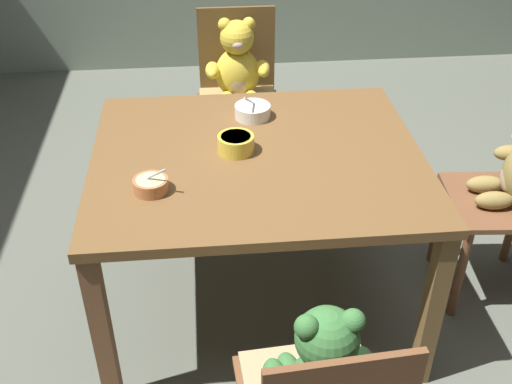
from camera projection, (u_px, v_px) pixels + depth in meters
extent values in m
cube|color=#616558|center=(257.00, 302.00, 2.64)|extent=(5.20, 5.20, 0.04)
cube|color=brown|center=(257.00, 158.00, 2.24)|extent=(1.19, 1.01, 0.04)
cube|color=brown|center=(102.00, 335.00, 2.01)|extent=(0.06, 0.06, 0.68)
cube|color=brown|center=(432.00, 311.00, 2.10)|extent=(0.06, 0.06, 0.68)
cube|color=brown|center=(125.00, 179.00, 2.78)|extent=(0.06, 0.06, 0.68)
cube|color=brown|center=(366.00, 167.00, 2.86)|extent=(0.06, 0.06, 0.68)
cube|color=brown|center=(500.00, 202.00, 2.45)|extent=(0.42, 0.43, 0.02)
cylinder|color=brown|center=(438.00, 222.00, 2.72)|extent=(0.04, 0.04, 0.43)
cylinder|color=brown|center=(460.00, 274.00, 2.44)|extent=(0.04, 0.04, 0.43)
ellipsoid|color=beige|center=(510.00, 177.00, 2.39)|extent=(0.07, 0.12, 0.14)
ellipsoid|color=olive|center=(510.00, 153.00, 2.46)|extent=(0.14, 0.08, 0.06)
ellipsoid|color=olive|center=(485.00, 184.00, 2.47)|extent=(0.16, 0.08, 0.07)
ellipsoid|color=olive|center=(494.00, 200.00, 2.38)|extent=(0.16, 0.08, 0.07)
ellipsoid|color=beige|center=(318.00, 376.00, 1.57)|extent=(0.12, 0.07, 0.14)
sphere|color=#407C3D|center=(327.00, 338.00, 1.42)|extent=(0.15, 0.15, 0.15)
ellipsoid|color=beige|center=(321.00, 324.00, 1.47)|extent=(0.06, 0.06, 0.05)
sphere|color=#407C3D|center=(353.00, 321.00, 1.39)|extent=(0.06, 0.06, 0.06)
sphere|color=#407C3D|center=(307.00, 327.00, 1.38)|extent=(0.06, 0.06, 0.06)
ellipsoid|color=#407C3D|center=(367.00, 368.00, 1.53)|extent=(0.07, 0.14, 0.06)
ellipsoid|color=#407C3D|center=(276.00, 381.00, 1.50)|extent=(0.07, 0.14, 0.06)
ellipsoid|color=#407C3D|center=(330.00, 370.00, 1.67)|extent=(0.08, 0.16, 0.07)
ellipsoid|color=#407C3D|center=(290.00, 376.00, 1.65)|extent=(0.08, 0.16, 0.07)
cube|color=brown|center=(239.00, 111.00, 3.10)|extent=(0.42, 0.41, 0.02)
cube|color=brown|center=(236.00, 51.00, 3.13)|extent=(0.39, 0.02, 0.45)
cylinder|color=brown|center=(206.00, 169.00, 3.07)|extent=(0.04, 0.04, 0.43)
cylinder|color=brown|center=(278.00, 166.00, 3.10)|extent=(0.04, 0.04, 0.43)
cylinder|color=brown|center=(205.00, 135.00, 3.36)|extent=(0.04, 0.04, 0.43)
cylinder|color=brown|center=(270.00, 132.00, 3.39)|extent=(0.04, 0.04, 0.43)
cube|color=tan|center=(239.00, 106.00, 3.09)|extent=(0.39, 0.38, 0.04)
ellipsoid|color=yellow|center=(238.00, 73.00, 3.06)|extent=(0.22, 0.19, 0.25)
ellipsoid|color=beige|center=(238.00, 81.00, 3.02)|extent=(0.12, 0.07, 0.15)
sphere|color=yellow|center=(237.00, 37.00, 2.95)|extent=(0.16, 0.16, 0.16)
ellipsoid|color=beige|center=(238.00, 44.00, 2.91)|extent=(0.07, 0.06, 0.05)
sphere|color=yellow|center=(224.00, 24.00, 2.92)|extent=(0.06, 0.06, 0.06)
sphere|color=yellow|center=(249.00, 24.00, 2.93)|extent=(0.06, 0.06, 0.06)
ellipsoid|color=yellow|center=(213.00, 70.00, 3.02)|extent=(0.07, 0.14, 0.07)
ellipsoid|color=yellow|center=(263.00, 69.00, 3.03)|extent=(0.07, 0.14, 0.07)
ellipsoid|color=yellow|center=(227.00, 101.00, 3.00)|extent=(0.08, 0.16, 0.08)
ellipsoid|color=yellow|center=(252.00, 100.00, 3.01)|extent=(0.08, 0.16, 0.08)
cylinder|color=#BB7345|center=(151.00, 185.00, 2.02)|extent=(0.12, 0.12, 0.05)
cylinder|color=#BB7345|center=(151.00, 190.00, 2.03)|extent=(0.06, 0.06, 0.01)
cylinder|color=#C3BC8C|center=(150.00, 180.00, 2.01)|extent=(0.09, 0.09, 0.01)
cylinder|color=#BCBCC1|center=(156.00, 174.00, 1.98)|extent=(0.07, 0.05, 0.06)
ellipsoid|color=#BCBCC1|center=(148.00, 180.00, 2.01)|extent=(0.04, 0.03, 0.01)
cylinder|color=yellow|center=(236.00, 144.00, 2.22)|extent=(0.13, 0.13, 0.06)
cylinder|color=yellow|center=(236.00, 150.00, 2.24)|extent=(0.07, 0.07, 0.01)
cylinder|color=beige|center=(236.00, 137.00, 2.21)|extent=(0.11, 0.11, 0.01)
cylinder|color=silver|center=(253.00, 111.00, 2.45)|extent=(0.14, 0.14, 0.05)
cylinder|color=silver|center=(253.00, 116.00, 2.46)|extent=(0.08, 0.08, 0.01)
cylinder|color=#CAB888|center=(253.00, 106.00, 2.43)|extent=(0.12, 0.12, 0.01)
cylinder|color=#BCBCC1|center=(249.00, 101.00, 2.39)|extent=(0.05, 0.09, 0.07)
ellipsoid|color=#BCBCC1|center=(254.00, 106.00, 2.44)|extent=(0.03, 0.04, 0.01)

